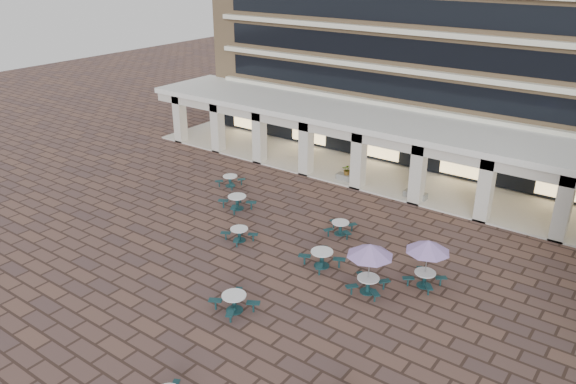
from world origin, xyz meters
name	(u,v)px	position (x,y,z in m)	size (l,w,h in m)	color
ground	(269,276)	(0.00, 0.00, 0.00)	(120.00, 120.00, 0.00)	brown
retail_arcade	(405,142)	(0.00, 14.80, 3.00)	(42.00, 6.60, 4.40)	white
picnic_table_2	(234,301)	(0.54, -3.18, 0.49)	(2.16, 2.16, 0.83)	#153C3F
picnic_table_6	(370,252)	(4.60, 1.63, 2.14)	(2.19, 2.19, 2.52)	#153C3F
picnic_table_8	(230,180)	(-9.21, 7.53, 0.44)	(1.73, 1.73, 0.74)	#153C3F
picnic_table_9	(239,233)	(-3.59, 1.95, 0.44)	(1.94, 1.94, 0.74)	#153C3F
picnic_table_10	(322,257)	(1.57, 2.34, 0.51)	(2.30, 2.30, 0.86)	#153C3F
picnic_table_11	(428,248)	(6.52, 3.69, 2.07)	(2.11, 2.11, 2.43)	#153C3F
picnic_table_12	(237,201)	(-6.43, 5.04, 0.51)	(2.26, 2.26, 0.86)	#153C3F
picnic_table_13	(340,227)	(0.49, 5.92, 0.44)	(1.94, 1.94, 0.74)	#153C3F
planter_left	(347,175)	(-3.21, 12.90, 0.51)	(1.50, 0.79, 1.26)	gray
planter_right	(416,193)	(1.89, 12.90, 0.46)	(1.50, 0.60, 1.20)	gray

